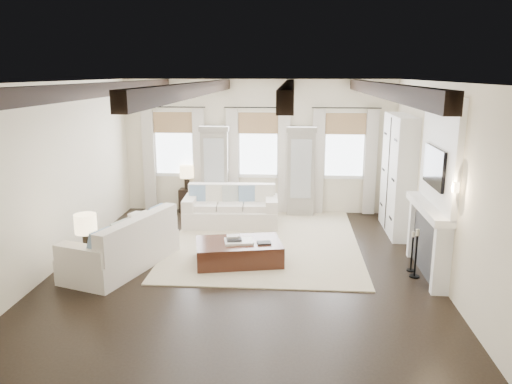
# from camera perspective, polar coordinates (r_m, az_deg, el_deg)

# --- Properties ---
(ground) EXTENTS (7.50, 7.50, 0.00)m
(ground) POSITION_cam_1_polar(r_m,az_deg,el_deg) (8.85, -1.43, -8.70)
(ground) COLOR black
(ground) RESTS_ON ground
(room_shell) EXTENTS (6.54, 7.54, 3.22)m
(room_shell) POSITION_cam_1_polar(r_m,az_deg,el_deg) (9.16, 3.73, 4.34)
(room_shell) COLOR #F7EBCD
(room_shell) RESTS_ON ground
(area_rug) EXTENTS (3.73, 4.70, 0.02)m
(area_rug) POSITION_cam_1_polar(r_m,az_deg,el_deg) (10.23, 1.01, -5.53)
(area_rug) COLOR beige
(area_rug) RESTS_ON ground
(sofa_back) EXTENTS (2.11, 1.04, 0.89)m
(sofa_back) POSITION_cam_1_polar(r_m,az_deg,el_deg) (11.19, -2.87, -2.00)
(sofa_back) COLOR white
(sofa_back) RESTS_ON ground
(sofa_left) EXTENTS (1.64, 2.40, 0.94)m
(sofa_left) POSITION_cam_1_polar(r_m,az_deg,el_deg) (9.06, -14.75, -6.07)
(sofa_left) COLOR white
(sofa_left) RESTS_ON ground
(ottoman) EXTENTS (1.66, 1.23, 0.39)m
(ottoman) POSITION_cam_1_polar(r_m,az_deg,el_deg) (9.03, -1.99, -6.90)
(ottoman) COLOR black
(ottoman) RESTS_ON ground
(tray) EXTENTS (0.57, 0.47, 0.04)m
(tray) POSITION_cam_1_polar(r_m,az_deg,el_deg) (8.93, -1.97, -5.66)
(tray) COLOR white
(tray) RESTS_ON ottoman
(book_lower) EXTENTS (0.30, 0.25, 0.04)m
(book_lower) POSITION_cam_1_polar(r_m,az_deg,el_deg) (8.92, -2.51, -5.42)
(book_lower) COLOR #262628
(book_lower) RESTS_ON tray
(book_upper) EXTENTS (0.25, 0.21, 0.03)m
(book_upper) POSITION_cam_1_polar(r_m,az_deg,el_deg) (8.97, -2.64, -5.08)
(book_upper) COLOR beige
(book_upper) RESTS_ON book_lower
(book_loose) EXTENTS (0.27, 0.23, 0.03)m
(book_loose) POSITION_cam_1_polar(r_m,az_deg,el_deg) (8.86, 0.92, -5.84)
(book_loose) COLOR #262628
(book_loose) RESTS_ON ottoman
(side_table_front) EXTENTS (0.54, 0.54, 0.54)m
(side_table_front) POSITION_cam_1_polar(r_m,az_deg,el_deg) (8.68, -18.55, -7.98)
(side_table_front) COLOR black
(side_table_front) RESTS_ON ground
(lamp_front) EXTENTS (0.35, 0.35, 0.61)m
(lamp_front) POSITION_cam_1_polar(r_m,az_deg,el_deg) (8.47, -18.89, -3.68)
(lamp_front) COLOR black
(lamp_front) RESTS_ON side_table_front
(side_table_back) EXTENTS (0.38, 0.38, 0.56)m
(side_table_back) POSITION_cam_1_polar(r_m,az_deg,el_deg) (12.43, -7.82, -0.90)
(side_table_back) COLOR black
(side_table_back) RESTS_ON ground
(lamp_back) EXTENTS (0.34, 0.34, 0.58)m
(lamp_back) POSITION_cam_1_polar(r_m,az_deg,el_deg) (12.28, -7.92, 2.17)
(lamp_back) COLOR black
(lamp_back) RESTS_ON side_table_back
(candlestick_near) EXTENTS (0.17, 0.17, 0.84)m
(candlestick_near) POSITION_cam_1_polar(r_m,az_deg,el_deg) (8.78, 17.79, -7.13)
(candlestick_near) COLOR black
(candlestick_near) RESTS_ON ground
(candlestick_far) EXTENTS (0.14, 0.14, 0.71)m
(candlestick_far) POSITION_cam_1_polar(r_m,az_deg,el_deg) (9.04, 17.38, -6.86)
(candlestick_far) COLOR black
(candlestick_far) RESTS_ON ground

